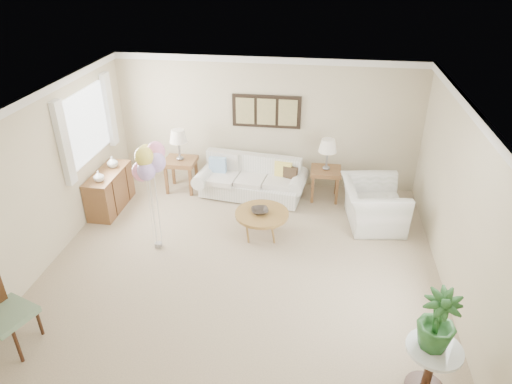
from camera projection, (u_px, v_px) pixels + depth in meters
ground_plane at (242, 269)px, 7.05m from camera, size 6.00×6.00×0.00m
room_shell at (233, 172)px, 6.37m from camera, size 6.04×6.04×2.60m
wall_art_triptych at (266, 112)px, 8.88m from camera, size 1.35×0.06×0.65m
sofa at (252, 181)px, 8.99m from camera, size 2.24×1.05×0.79m
end_table_left at (181, 164)px, 9.08m from camera, size 0.61×0.56×0.67m
end_table_right at (326, 174)px, 8.78m from camera, size 0.58×0.52×0.63m
lamp_left at (178, 137)px, 8.80m from camera, size 0.35×0.35×0.62m
lamp_right at (328, 147)px, 8.51m from camera, size 0.35×0.35×0.61m
coffee_table at (262, 215)px, 7.66m from camera, size 0.91×0.91×0.46m
decor_bowl at (260, 211)px, 7.63m from camera, size 0.36×0.36×0.07m
armchair at (373, 204)px, 8.04m from camera, size 1.18×1.31×0.77m
side_table at (432, 358)px, 4.92m from camera, size 0.60×0.60×0.65m
potted_plant at (438, 321)px, 4.71m from camera, size 0.46×0.46×0.72m
credenza at (110, 190)px, 8.53m from camera, size 0.46×1.20×0.74m
vase_white at (99, 176)px, 8.00m from camera, size 0.24×0.24×0.19m
vase_sage at (112, 162)px, 8.50m from camera, size 0.26×0.26×0.21m
balloon_cluster at (149, 162)px, 6.79m from camera, size 0.51×0.59×1.86m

